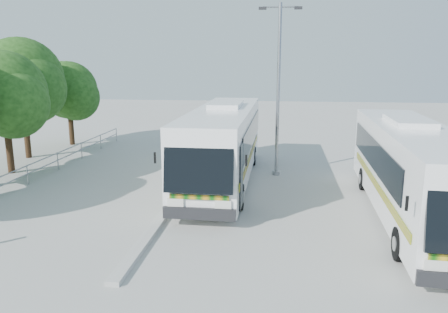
# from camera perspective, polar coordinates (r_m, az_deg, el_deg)

# --- Properties ---
(ground) EXTENTS (100.00, 100.00, 0.00)m
(ground) POSITION_cam_1_polar(r_m,az_deg,el_deg) (17.36, 0.02, -7.55)
(ground) COLOR #A6A6A0
(ground) RESTS_ON ground
(kerb_divider) EXTENTS (0.40, 16.00, 0.15)m
(kerb_divider) POSITION_cam_1_polar(r_m,az_deg,el_deg) (19.58, -5.99, -5.04)
(kerb_divider) COLOR #B2B2AD
(kerb_divider) RESTS_ON ground
(railing) EXTENTS (0.06, 22.00, 1.00)m
(railing) POSITION_cam_1_polar(r_m,az_deg,el_deg) (24.04, -23.12, -1.07)
(railing) COLOR gray
(railing) RESTS_ON ground
(tree_far_c) EXTENTS (4.97, 4.69, 6.49)m
(tree_far_c) POSITION_cam_1_polar(r_m,az_deg,el_deg) (25.59, -26.72, 7.36)
(tree_far_c) COLOR #382314
(tree_far_c) RESTS_ON ground
(tree_far_d) EXTENTS (5.62, 5.30, 7.33)m
(tree_far_d) POSITION_cam_1_polar(r_m,az_deg,el_deg) (29.32, -24.81, 9.11)
(tree_far_d) COLOR #382314
(tree_far_d) RESTS_ON ground
(tree_far_e) EXTENTS (4.54, 4.28, 5.92)m
(tree_far_e) POSITION_cam_1_polar(r_m,az_deg,el_deg) (32.97, -19.55, 8.15)
(tree_far_e) COLOR #382314
(tree_far_e) RESTS_ON ground
(coach_main) EXTENTS (2.91, 13.19, 3.65)m
(coach_main) POSITION_cam_1_polar(r_m,az_deg,el_deg) (21.51, -0.08, 1.89)
(coach_main) COLOR white
(coach_main) RESTS_ON ground
(coach_adjacent) EXTENTS (3.14, 12.73, 3.50)m
(coach_adjacent) POSITION_cam_1_polar(r_m,az_deg,el_deg) (17.98, 23.31, -1.49)
(coach_adjacent) COLOR white
(coach_adjacent) RESTS_ON ground
(lamppost) EXTENTS (2.13, 0.25, 8.72)m
(lamppost) POSITION_cam_1_polar(r_m,az_deg,el_deg) (22.65, 7.12, 9.50)
(lamppost) COLOR gray
(lamppost) RESTS_ON ground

